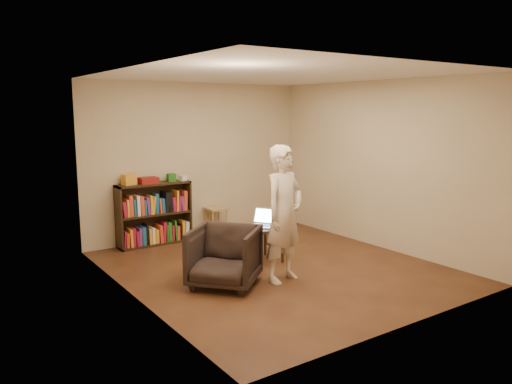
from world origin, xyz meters
TOP-DOWN VIEW (x-y plane):
  - floor at (0.00, 0.00)m, footprint 4.50×4.50m
  - ceiling at (0.00, 0.00)m, footprint 4.50×4.50m
  - wall_back at (0.00, 2.25)m, footprint 4.00×0.00m
  - wall_left at (-2.00, 0.00)m, footprint 0.00×4.50m
  - wall_right at (2.00, 0.00)m, footprint 0.00×4.50m
  - bookshelf at (-0.88, 2.09)m, footprint 1.20×0.30m
  - box_yellow at (-1.26, 2.11)m, footprint 0.22×0.18m
  - red_cloth at (-0.96, 2.09)m, footprint 0.29×0.22m
  - box_green at (-0.56, 2.09)m, footprint 0.14×0.14m
  - box_white at (-0.36, 2.08)m, footprint 0.13×0.13m
  - stool at (0.23, 2.03)m, footprint 0.34×0.34m
  - armchair at (-0.94, -0.21)m, footprint 1.13×1.12m
  - side_table at (0.02, 0.36)m, footprint 0.49×0.49m
  - laptop at (0.07, 0.41)m, footprint 0.46×0.46m
  - person at (-0.22, -0.47)m, footprint 0.71×0.55m

SIDE VIEW (x-z plane):
  - floor at x=0.00m, z-range 0.00..0.00m
  - armchair at x=-0.94m, z-range 0.00..0.74m
  - stool at x=0.23m, z-range 0.15..0.64m
  - side_table at x=0.02m, z-range 0.17..0.67m
  - bookshelf at x=-0.88m, z-range -0.06..0.94m
  - laptop at x=0.07m, z-range 0.44..0.68m
  - person at x=-0.22m, z-range 0.00..1.73m
  - box_white at x=-0.36m, z-range 1.00..1.08m
  - red_cloth at x=-0.96m, z-range 1.00..1.10m
  - box_green at x=-0.56m, z-range 1.00..1.13m
  - box_yellow at x=-1.26m, z-range 1.00..1.16m
  - wall_back at x=0.00m, z-range -0.70..3.30m
  - wall_left at x=-2.00m, z-range -0.95..3.55m
  - wall_right at x=2.00m, z-range -0.95..3.55m
  - ceiling at x=0.00m, z-range 2.60..2.60m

